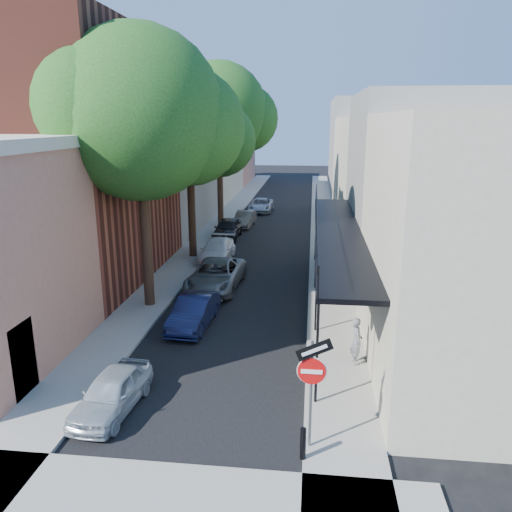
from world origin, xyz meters
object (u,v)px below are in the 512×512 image
(parked_car_d, at_px, (217,251))
(parked_car_g, at_px, (261,205))
(bollard, at_px, (303,444))
(parked_car_e, at_px, (228,229))
(sign_post, at_px, (312,375))
(oak_far, at_px, (226,113))
(parked_car_b, at_px, (194,312))
(parked_car_a, at_px, (112,392))
(oak_near, at_px, (152,118))
(parked_car_c, at_px, (216,275))
(pedestrian, at_px, (356,341))
(parked_car_f, at_px, (244,219))
(oak_mid, at_px, (197,134))

(parked_car_d, distance_m, parked_car_g, 16.03)
(bollard, relative_size, parked_car_e, 0.20)
(sign_post, bearing_deg, parked_car_g, 97.99)
(parked_car_g, bearing_deg, oak_far, -107.00)
(bollard, bearing_deg, parked_car_b, 120.01)
(bollard, bearing_deg, parked_car_a, 162.98)
(parked_car_a, height_order, parked_car_g, parked_car_g)
(oak_far, relative_size, parked_car_d, 2.86)
(oak_near, bearing_deg, parked_car_c, 50.49)
(oak_near, xyz_separation_m, pedestrian, (7.97, -4.78, -6.97))
(parked_car_f, distance_m, pedestrian, 22.58)
(sign_post, distance_m, parked_car_b, 8.60)
(bollard, height_order, parked_car_e, parked_car_e)
(oak_far, bearing_deg, parked_car_e, -79.98)
(parked_car_b, distance_m, parked_car_g, 25.34)
(oak_mid, bearing_deg, parked_car_c, -70.13)
(oak_far, xyz_separation_m, pedestrian, (7.95, -21.79, -7.35))
(oak_mid, xyz_separation_m, parked_car_b, (2.02, -10.11, -6.46))
(parked_car_a, relative_size, parked_car_e, 0.81)
(parked_car_c, distance_m, parked_car_d, 4.88)
(parked_car_a, bearing_deg, oak_mid, 98.95)
(parked_car_d, relative_size, parked_car_f, 1.18)
(sign_post, xyz_separation_m, parked_car_d, (-5.43, 16.47, -1.43))
(parked_car_d, bearing_deg, parked_car_f, 89.34)
(sign_post, relative_size, oak_far, 0.25)
(bollard, bearing_deg, oak_far, 103.35)
(oak_mid, distance_m, pedestrian, 16.27)
(bollard, distance_m, parked_car_b, 8.80)
(parked_car_d, height_order, parked_car_e, parked_car_e)
(bollard, bearing_deg, pedestrian, 72.18)
(bollard, distance_m, pedestrian, 5.24)
(parked_car_f, distance_m, parked_car_g, 6.41)
(parked_car_a, bearing_deg, parked_car_f, 94.27)
(parked_car_a, bearing_deg, oak_far, 97.37)
(parked_car_e, xyz_separation_m, parked_car_g, (1.20, 10.46, -0.11))
(oak_near, xyz_separation_m, parked_car_e, (0.77, 12.74, -7.19))
(sign_post, relative_size, oak_near, 0.26)
(bollard, bearing_deg, parked_car_f, 100.65)
(parked_car_g, bearing_deg, sign_post, -81.48)
(parked_car_b, bearing_deg, oak_near, 136.14)
(sign_post, xyz_separation_m, parked_car_b, (-4.56, 7.14, -1.44))
(bollard, distance_m, oak_mid, 19.96)
(parked_car_b, bearing_deg, parked_car_a, -94.85)
(bollard, xyz_separation_m, parked_car_d, (-5.27, 16.95, 0.08))
(oak_mid, xyz_separation_m, parked_car_a, (1.13, -16.11, -6.50))
(parked_car_d, bearing_deg, bollard, -71.70)
(oak_mid, distance_m, parked_car_e, 8.00)
(oak_near, relative_size, parked_car_e, 2.83)
(sign_post, relative_size, pedestrian, 1.89)
(parked_car_e, bearing_deg, parked_car_c, -82.62)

